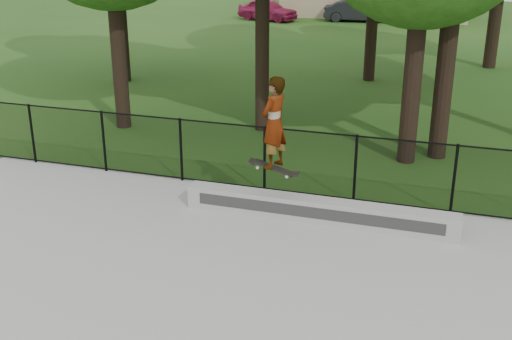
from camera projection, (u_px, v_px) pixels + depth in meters
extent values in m
cube|color=#A6A7A2|center=(318.00, 210.00, 12.74)|extent=(5.47, 0.40, 0.47)
imported|color=#9A1C49|center=(268.00, 10.00, 40.78)|extent=(4.19, 2.66, 1.34)
imported|color=black|center=(355.00, 11.00, 40.30)|extent=(3.71, 1.85, 1.29)
imported|color=#9999AD|center=(377.00, 11.00, 40.93)|extent=(3.89, 2.91, 1.12)
cube|color=black|center=(274.00, 168.00, 12.62)|extent=(0.82, 0.23, 0.24)
imported|color=#AEB9E5|center=(274.00, 123.00, 12.29)|extent=(0.62, 0.76, 1.81)
cylinder|color=black|center=(32.00, 134.00, 15.79)|extent=(0.06, 0.06, 1.50)
cylinder|color=black|center=(104.00, 141.00, 15.21)|extent=(0.06, 0.06, 1.50)
cylinder|color=black|center=(181.00, 150.00, 14.64)|extent=(0.06, 0.06, 1.50)
cylinder|color=black|center=(265.00, 159.00, 14.06)|extent=(0.06, 0.06, 1.50)
cylinder|color=black|center=(355.00, 169.00, 13.48)|extent=(0.06, 0.06, 1.50)
cylinder|color=black|center=(454.00, 179.00, 12.91)|extent=(0.06, 0.06, 1.50)
cylinder|color=black|center=(265.00, 127.00, 13.81)|extent=(16.00, 0.04, 0.04)
cylinder|color=black|center=(264.00, 188.00, 14.31)|extent=(16.00, 0.04, 0.04)
cube|color=black|center=(265.00, 159.00, 14.06)|extent=(16.00, 0.01, 1.50)
cylinder|color=black|center=(118.00, 49.00, 18.31)|extent=(0.44, 0.44, 4.63)
cylinder|color=black|center=(262.00, 32.00, 17.87)|extent=(0.44, 0.44, 5.65)
cylinder|color=black|center=(413.00, 73.00, 15.49)|extent=(0.44, 0.44, 4.55)
cylinder|color=black|center=(121.00, 24.00, 24.13)|extent=(0.44, 0.44, 4.32)
cylinder|color=black|center=(373.00, 10.00, 24.02)|extent=(0.44, 0.44, 5.35)
cylinder|color=black|center=(495.00, 16.00, 26.47)|extent=(0.44, 0.44, 4.32)
cylinder|color=black|center=(447.00, 53.00, 15.68)|extent=(0.44, 0.44, 5.37)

